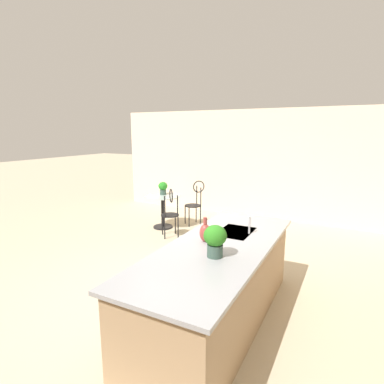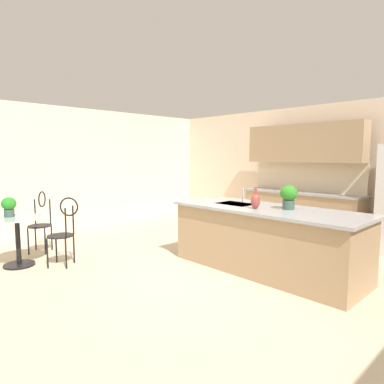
{
  "view_description": "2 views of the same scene",
  "coord_description": "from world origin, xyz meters",
  "px_view_note": "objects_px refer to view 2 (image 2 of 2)",
  "views": [
    {
      "loc": [
        3.31,
        2.1,
        2.17
      ],
      "look_at": [
        -1.1,
        -0.22,
        1.18
      ],
      "focal_mm": 28.88,
      "sensor_mm": 36.0,
      "label": 1
    },
    {
      "loc": [
        2.97,
        -3.18,
        1.65
      ],
      "look_at": [
        -0.62,
        0.28,
        1.11
      ],
      "focal_mm": 31.49,
      "sensor_mm": 36.0,
      "label": 2
    }
  ],
  "objects_px": {
    "chair_by_island": "(41,219)",
    "potted_plant_counter_near": "(289,196)",
    "potted_plant_on_table": "(9,206)",
    "chair_near_window": "(64,228)",
    "vase_on_counter": "(255,201)",
    "bistro_table": "(18,237)"
  },
  "relations": [
    {
      "from": "chair_near_window",
      "to": "potted_plant_counter_near",
      "type": "relative_size",
      "value": 3.16
    },
    {
      "from": "chair_by_island",
      "to": "vase_on_counter",
      "type": "height_order",
      "value": "vase_on_counter"
    },
    {
      "from": "chair_by_island",
      "to": "vase_on_counter",
      "type": "xyz_separation_m",
      "value": [
        3.19,
        1.76,
        0.46
      ]
    },
    {
      "from": "chair_near_window",
      "to": "potted_plant_counter_near",
      "type": "xyz_separation_m",
      "value": [
        2.51,
        2.08,
        0.54
      ]
    },
    {
      "from": "chair_near_window",
      "to": "chair_by_island",
      "type": "height_order",
      "value": "same"
    },
    {
      "from": "potted_plant_on_table",
      "to": "bistro_table",
      "type": "bearing_deg",
      "value": 27.22
    },
    {
      "from": "bistro_table",
      "to": "chair_by_island",
      "type": "bearing_deg",
      "value": 136.04
    },
    {
      "from": "chair_by_island",
      "to": "potted_plant_counter_near",
      "type": "distance_m",
      "value": 4.12
    },
    {
      "from": "bistro_table",
      "to": "vase_on_counter",
      "type": "xyz_separation_m",
      "value": [
        2.64,
        2.3,
        0.58
      ]
    },
    {
      "from": "chair_by_island",
      "to": "potted_plant_on_table",
      "type": "xyz_separation_m",
      "value": [
        0.43,
        -0.6,
        0.34
      ]
    },
    {
      "from": "potted_plant_on_table",
      "to": "potted_plant_counter_near",
      "type": "height_order",
      "value": "potted_plant_counter_near"
    },
    {
      "from": "chair_near_window",
      "to": "chair_by_island",
      "type": "relative_size",
      "value": 1.0
    },
    {
      "from": "potted_plant_on_table",
      "to": "potted_plant_counter_near",
      "type": "distance_m",
      "value": 4.09
    },
    {
      "from": "potted_plant_on_table",
      "to": "potted_plant_counter_near",
      "type": "bearing_deg",
      "value": 40.33
    },
    {
      "from": "chair_near_window",
      "to": "potted_plant_on_table",
      "type": "xyz_separation_m",
      "value": [
        -0.6,
        -0.57,
        0.34
      ]
    },
    {
      "from": "bistro_table",
      "to": "chair_by_island",
      "type": "xyz_separation_m",
      "value": [
        -0.56,
        0.54,
        0.13
      ]
    },
    {
      "from": "chair_near_window",
      "to": "vase_on_counter",
      "type": "bearing_deg",
      "value": 39.83
    },
    {
      "from": "potted_plant_counter_near",
      "to": "chair_by_island",
      "type": "bearing_deg",
      "value": -150.09
    },
    {
      "from": "potted_plant_on_table",
      "to": "vase_on_counter",
      "type": "xyz_separation_m",
      "value": [
        2.76,
        2.37,
        0.12
      ]
    },
    {
      "from": "chair_near_window",
      "to": "chair_by_island",
      "type": "xyz_separation_m",
      "value": [
        -1.04,
        0.04,
        0.0
      ]
    },
    {
      "from": "potted_plant_counter_near",
      "to": "vase_on_counter",
      "type": "bearing_deg",
      "value": -141.82
    },
    {
      "from": "potted_plant_on_table",
      "to": "potted_plant_counter_near",
      "type": "relative_size",
      "value": 0.89
    }
  ]
}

